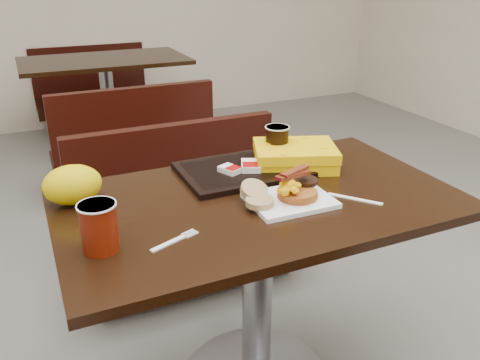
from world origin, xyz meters
name	(u,v)px	position (x,y,z in m)	size (l,w,h in m)	color
table_near	(257,298)	(0.00, 0.00, 0.38)	(1.20, 0.70, 0.75)	black
bench_near_n	(189,214)	(0.00, 0.70, 0.36)	(1.00, 0.46, 0.72)	black
table_far	(109,108)	(0.00, 2.60, 0.38)	(1.20, 0.70, 0.75)	black
bench_far_s	(130,136)	(0.00, 1.90, 0.36)	(1.00, 0.46, 0.72)	black
bench_far_n	(94,90)	(0.00, 3.30, 0.36)	(1.00, 0.46, 0.72)	black
platter	(290,200)	(0.07, -0.07, 0.76)	(0.24, 0.19, 0.01)	white
pancake_stack	(298,193)	(0.09, -0.07, 0.78)	(0.12, 0.12, 0.02)	#954518
sausage_patty	(306,181)	(0.14, -0.04, 0.80)	(0.08, 0.08, 0.01)	black
scrambled_eggs	(289,186)	(0.06, -0.08, 0.81)	(0.08, 0.07, 0.04)	yellow
bacon_strips	(293,174)	(0.08, -0.07, 0.84)	(0.14, 0.06, 0.01)	#3F0408
muffin_bottom	(260,202)	(-0.03, -0.07, 0.77)	(0.08, 0.08, 0.02)	tan
muffin_top	(254,190)	(-0.02, -0.02, 0.79)	(0.08, 0.08, 0.02)	tan
coffee_cup_near	(99,227)	(-0.49, -0.11, 0.81)	(0.09, 0.09, 0.13)	maroon
fork	(168,244)	(-0.33, -0.15, 0.75)	(0.14, 0.03, 0.00)	white
knife	(355,199)	(0.26, -0.13, 0.75)	(0.17, 0.01, 0.00)	white
condiment_syrup	(261,200)	(-0.01, -0.03, 0.75)	(0.04, 0.03, 0.01)	#AE3607
condiment_ketchup	(265,196)	(0.02, -0.01, 0.76)	(0.04, 0.03, 0.01)	#8C0504
tray	(243,170)	(0.03, 0.19, 0.76)	(0.41, 0.29, 0.02)	black
hashbrown_sleeve_left	(230,169)	(-0.02, 0.17, 0.78)	(0.05, 0.07, 0.02)	silver
hashbrown_sleeve_right	(251,166)	(0.05, 0.17, 0.78)	(0.06, 0.08, 0.02)	silver
coffee_cup_far	(277,142)	(0.19, 0.24, 0.82)	(0.08, 0.08, 0.11)	black
clamshell	(295,156)	(0.23, 0.17, 0.79)	(0.28, 0.21, 0.07)	#E5AE03
paper_bag	(72,185)	(-0.52, 0.19, 0.81)	(0.17, 0.12, 0.12)	#CCAF06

